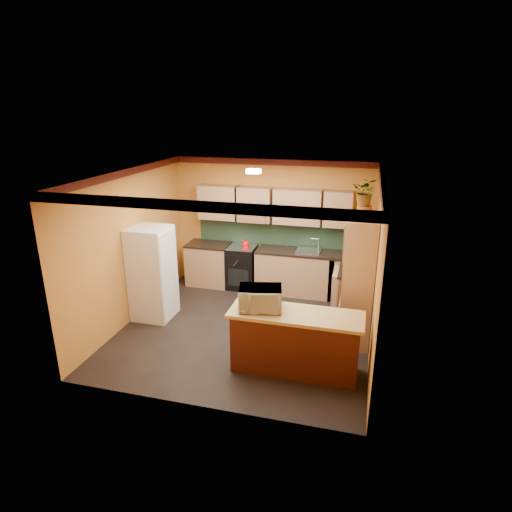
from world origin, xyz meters
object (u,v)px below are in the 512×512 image
at_px(base_cabinets_back, 271,270).
at_px(stove, 242,267).
at_px(fridge, 152,273).
at_px(breakfast_bar, 295,344).
at_px(microwave, 260,298).
at_px(pantry, 358,281).

distance_m(base_cabinets_back, stove, 0.63).
bearing_deg(fridge, base_cabinets_back, 43.82).
relative_size(base_cabinets_back, fridge, 2.15).
height_order(stove, fridge, fridge).
height_order(breakfast_bar, microwave, microwave).
bearing_deg(fridge, breakfast_bar, -20.73).
bearing_deg(breakfast_bar, pantry, 54.97).
height_order(stove, pantry, pantry).
xyz_separation_m(pantry, microwave, (-1.33, -1.15, 0.05)).
xyz_separation_m(base_cabinets_back, pantry, (1.80, -1.63, 0.61)).
bearing_deg(breakfast_bar, stove, 120.23).
height_order(base_cabinets_back, breakfast_bar, same).
xyz_separation_m(base_cabinets_back, fridge, (-1.80, -1.72, 0.41)).
xyz_separation_m(stove, fridge, (-1.17, -1.72, 0.39)).
bearing_deg(fridge, microwave, -24.95).
bearing_deg(base_cabinets_back, breakfast_bar, -70.30).
distance_m(base_cabinets_back, fridge, 2.52).
distance_m(fridge, pantry, 3.61).
distance_m(pantry, breakfast_bar, 1.53).
height_order(base_cabinets_back, microwave, microwave).
relative_size(stove, pantry, 0.43).
relative_size(stove, microwave, 1.51).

